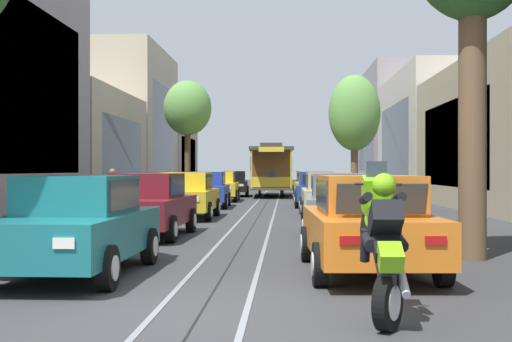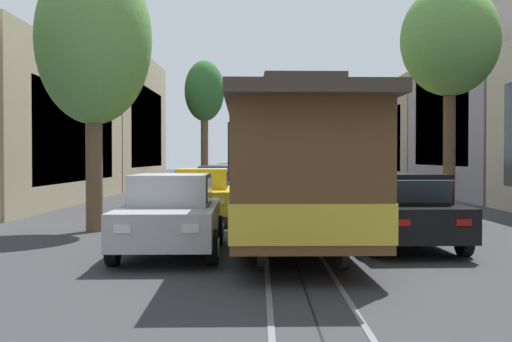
{
  "view_description": "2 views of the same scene",
  "coord_description": "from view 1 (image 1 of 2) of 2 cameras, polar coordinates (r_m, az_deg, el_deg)",
  "views": [
    {
      "loc": [
        1.0,
        -7.9,
        1.68
      ],
      "look_at": [
        -0.2,
        18.71,
        1.62
      ],
      "focal_mm": 47.73,
      "sensor_mm": 36.0,
      "label": 1
    },
    {
      "loc": [
        0.66,
        47.99,
        1.91
      ],
      "look_at": [
        0.82,
        19.92,
        1.32
      ],
      "focal_mm": 43.89,
      "sensor_mm": 36.0,
      "label": 2
    }
  ],
  "objects": [
    {
      "name": "ground_plane",
      "position": [
        33.47,
        0.86,
        -2.75
      ],
      "size": [
        160.0,
        160.0,
        0.0
      ],
      "primitive_type": "plane",
      "color": "#38383A"
    },
    {
      "name": "trolley_track_rails",
      "position": [
        37.85,
        1.06,
        -2.41
      ],
      "size": [
        1.14,
        71.8,
        0.01
      ],
      "color": "gray",
      "rests_on": "ground"
    },
    {
      "name": "building_facade_left",
      "position": [
        39.14,
        -15.24,
        3.9
      ],
      "size": [
        5.85,
        63.5,
        10.62
      ],
      "color": "tan",
      "rests_on": "ground"
    },
    {
      "name": "building_facade_right",
      "position": [
        40.96,
        15.91,
        3.85
      ],
      "size": [
        4.88,
        63.5,
        10.57
      ],
      "color": "tan",
      "rests_on": "ground"
    },
    {
      "name": "parked_car_teal_near_left",
      "position": [
        11.17,
        -14.78,
        -4.38
      ],
      "size": [
        2.05,
        4.38,
        1.58
      ],
      "color": "#196B70",
      "rests_on": "ground"
    },
    {
      "name": "parked_car_maroon_second_left",
      "position": [
        17.16,
        -9.1,
        -2.81
      ],
      "size": [
        2.09,
        4.4,
        1.58
      ],
      "color": "maroon",
      "rests_on": "ground"
    },
    {
      "name": "parked_car_yellow_mid_left",
      "position": [
        23.44,
        -5.78,
        -2.02
      ],
      "size": [
        2.01,
        4.36,
        1.58
      ],
      "color": "gold",
      "rests_on": "ground"
    },
    {
      "name": "parked_car_blue_fourth_left",
      "position": [
        30.11,
        -4.14,
        -1.55
      ],
      "size": [
        2.09,
        4.4,
        1.58
      ],
      "color": "#233D93",
      "rests_on": "ground"
    },
    {
      "name": "parked_car_yellow_fifth_left",
      "position": [
        36.19,
        -3.02,
        -1.27
      ],
      "size": [
        2.09,
        4.4,
        1.58
      ],
      "color": "gold",
      "rests_on": "ground"
    },
    {
      "name": "parked_car_black_sixth_left",
      "position": [
        42.7,
        -1.94,
        -1.05
      ],
      "size": [
        2.14,
        4.42,
        1.58
      ],
      "color": "black",
      "rests_on": "ground"
    },
    {
      "name": "parked_car_orange_near_right",
      "position": [
        11.17,
        9.31,
        -4.38
      ],
      "size": [
        2.12,
        4.41,
        1.58
      ],
      "color": "orange",
      "rests_on": "ground"
    },
    {
      "name": "parked_car_grey_second_right",
      "position": [
        17.66,
        7.19,
        -2.72
      ],
      "size": [
        2.09,
        4.4,
        1.58
      ],
      "color": "slate",
      "rests_on": "ground"
    },
    {
      "name": "parked_car_beige_mid_right",
      "position": [
        24.22,
        6.05,
        -1.95
      ],
      "size": [
        2.01,
        4.36,
        1.58
      ],
      "color": "#C1B28E",
      "rests_on": "ground"
    },
    {
      "name": "parked_car_blue_fourth_right",
      "position": [
        30.6,
        5.07,
        -1.52
      ],
      "size": [
        2.01,
        4.36,
        1.58
      ],
      "color": "#233D93",
      "rests_on": "ground"
    },
    {
      "name": "parked_car_yellow_fifth_right",
      "position": [
        37.06,
        4.72,
        -1.23
      ],
      "size": [
        2.11,
        4.41,
        1.58
      ],
      "color": "gold",
      "rests_on": "ground"
    },
    {
      "name": "parked_car_silver_sixth_right",
      "position": [
        43.52,
        4.44,
        -1.03
      ],
      "size": [
        2.09,
        4.4,
        1.58
      ],
      "color": "#B7B7BC",
      "rests_on": "ground"
    },
    {
      "name": "street_tree_kerb_left_second",
      "position": [
        39.01,
        -5.75,
        5.2
      ],
      "size": [
        2.72,
        2.61,
        6.75
      ],
      "color": "brown",
      "rests_on": "ground"
    },
    {
      "name": "street_tree_kerb_right_second",
      "position": [
        40.06,
        8.25,
        4.76
      ],
      "size": [
        3.0,
        2.61,
        7.19
      ],
      "color": "brown",
      "rests_on": "ground"
    },
    {
      "name": "cable_car_trolley",
      "position": [
        43.19,
        1.25,
        0.1
      ],
      "size": [
        2.83,
        9.18,
        3.28
      ],
      "color": "brown",
      "rests_on": "ground"
    },
    {
      "name": "motorcycle_with_rider",
      "position": [
        7.65,
        10.51,
        -5.48
      ],
      "size": [
        0.51,
        1.87,
        1.77
      ],
      "color": "black",
      "rests_on": "ground"
    },
    {
      "name": "pedestrian_on_left_pavement",
      "position": [
        25.05,
        -11.95,
        -1.5
      ],
      "size": [
        0.55,
        0.41,
        1.71
      ],
      "color": "#4C4233",
      "rests_on": "ground"
    },
    {
      "name": "fire_hydrant",
      "position": [
        17.54,
        11.67,
        -3.98
      ],
      "size": [
        0.4,
        0.22,
        0.84
      ],
      "color": "gold",
      "rests_on": "ground"
    }
  ]
}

